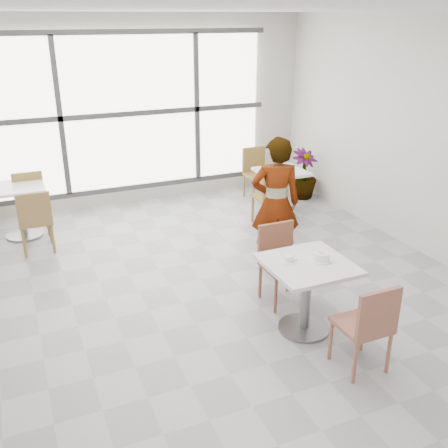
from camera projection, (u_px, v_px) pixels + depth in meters
name	position (u px, v px, depth m)	size (l,w,h in m)	color
floor	(214.00, 296.00, 5.76)	(7.00, 7.00, 0.00)	#9E9EA5
ceiling	(211.00, 9.00, 4.62)	(7.00, 7.00, 0.00)	white
wall_back	(131.00, 113.00, 8.16)	(6.00, 6.00, 0.00)	silver
wall_right	(437.00, 142.00, 6.29)	(7.00, 7.00, 0.00)	silver
window	(132.00, 113.00, 8.11)	(4.60, 0.07, 2.52)	white
main_table	(307.00, 284.00, 4.96)	(0.80, 0.80, 0.75)	silver
chair_near	(368.00, 323.00, 4.37)	(0.42, 0.42, 0.87)	#9E604C
chair_far	(280.00, 258.00, 5.54)	(0.42, 0.42, 0.87)	brown
oatmeal_bowl	(321.00, 256.00, 4.91)	(0.21, 0.21, 0.09)	white
coffee_cup	(289.00, 259.00, 4.88)	(0.16, 0.13, 0.07)	white
person	(275.00, 203.00, 6.19)	(0.60, 0.40, 1.65)	black
bg_table_left	(20.00, 204.00, 7.17)	(0.70, 0.70, 0.75)	white
bg_table_right	(281.00, 187.00, 7.88)	(0.70, 0.70, 0.75)	white
bg_chair_left_near	(35.00, 218.00, 6.64)	(0.42, 0.42, 0.87)	olive
bg_chair_left_far	(30.00, 199.00, 7.31)	(0.42, 0.42, 0.87)	olive
bg_chair_right_near	(272.00, 194.00, 7.51)	(0.42, 0.42, 0.87)	olive
bg_chair_right_far	(256.00, 170.00, 8.71)	(0.42, 0.42, 0.87)	olive
plant_right	(303.00, 174.00, 8.74)	(0.47, 0.47, 0.85)	#608E41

